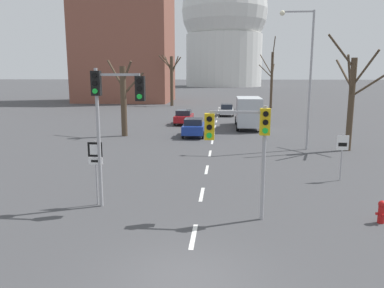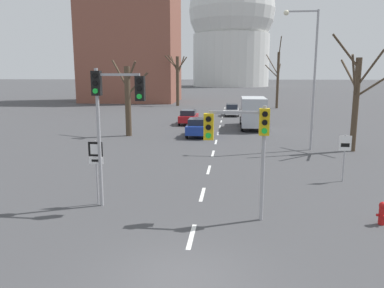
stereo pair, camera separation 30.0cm
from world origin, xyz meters
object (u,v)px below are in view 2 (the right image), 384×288
(sedan_near_left, at_px, (189,117))
(delivery_truck, at_px, (253,111))
(speed_limit_sign, at_px, (345,150))
(street_lamp_right, at_px, (309,67))
(traffic_signal_near_right, at_px, (243,134))
(sedan_near_right, at_px, (198,127))
(fire_hydrant, at_px, (382,212))
(sedan_mid_centre, at_px, (232,110))
(route_sign_post, at_px, (96,161))
(traffic_signal_near_left, at_px, (112,103))

(sedan_near_left, distance_m, delivery_truck, 7.25)
(speed_limit_sign, distance_m, street_lamp_right, 9.19)
(traffic_signal_near_right, relative_size, sedan_near_right, 1.11)
(fire_hydrant, distance_m, sedan_near_right, 20.59)
(sedan_mid_centre, bearing_deg, fire_hydrant, -81.22)
(route_sign_post, bearing_deg, traffic_signal_near_right, -9.55)
(traffic_signal_near_right, bearing_deg, route_sign_post, 170.45)
(sedan_near_left, bearing_deg, traffic_signal_near_left, -89.92)
(sedan_mid_centre, bearing_deg, route_sign_post, -98.82)
(route_sign_post, relative_size, sedan_mid_centre, 0.64)
(fire_hydrant, bearing_deg, traffic_signal_near_right, -179.57)
(street_lamp_right, xyz_separation_m, delivery_truck, (-3.25, 10.73, -4.15))
(route_sign_post, distance_m, speed_limit_sign, 12.12)
(sedan_near_right, distance_m, sedan_mid_centre, 17.49)
(speed_limit_sign, bearing_deg, traffic_signal_near_right, -132.75)
(traffic_signal_near_left, xyz_separation_m, speed_limit_sign, (10.38, 4.79, -2.62))
(traffic_signal_near_right, relative_size, speed_limit_sign, 1.78)
(traffic_signal_near_right, bearing_deg, delivery_truck, 86.26)
(route_sign_post, xyz_separation_m, sedan_near_right, (2.54, 17.80, -1.03))
(route_sign_post, bearing_deg, speed_limit_sign, 22.63)
(traffic_signal_near_right, height_order, route_sign_post, traffic_signal_near_right)
(speed_limit_sign, xyz_separation_m, sedan_near_left, (-10.42, 21.27, -0.82))
(street_lamp_right, bearing_deg, sedan_near_left, 127.42)
(sedan_near_left, bearing_deg, street_lamp_right, -52.58)
(sedan_near_left, bearing_deg, sedan_near_right, -77.68)
(route_sign_post, xyz_separation_m, speed_limit_sign, (11.18, 4.66, -0.23))
(traffic_signal_near_left, bearing_deg, sedan_mid_centre, 82.48)
(traffic_signal_near_right, height_order, street_lamp_right, street_lamp_right)
(traffic_signal_near_right, relative_size, delivery_truck, 0.59)
(delivery_truck, bearing_deg, fire_hydrant, -81.99)
(fire_hydrant, bearing_deg, speed_limit_sign, 88.15)
(sedan_near_left, relative_size, sedan_near_right, 1.05)
(fire_hydrant, xyz_separation_m, sedan_mid_centre, (-5.56, 36.01, 0.31))
(traffic_signal_near_right, distance_m, delivery_truck, 24.64)
(sedan_mid_centre, bearing_deg, sedan_near_left, -117.16)
(speed_limit_sign, distance_m, sedan_near_right, 15.75)
(traffic_signal_near_left, xyz_separation_m, fire_hydrant, (10.20, -0.84, -3.79))
(traffic_signal_near_right, relative_size, fire_hydrant, 5.00)
(traffic_signal_near_right, height_order, speed_limit_sign, traffic_signal_near_right)
(route_sign_post, xyz_separation_m, street_lamp_right, (10.80, 12.81, 4.00))
(delivery_truck, bearing_deg, street_lamp_right, -73.16)
(street_lamp_right, bearing_deg, sedan_mid_centre, 103.55)
(traffic_signal_near_right, relative_size, sedan_near_left, 1.05)
(traffic_signal_near_right, height_order, sedan_near_right, traffic_signal_near_right)
(fire_hydrant, height_order, sedan_mid_centre, sedan_mid_centre)
(sedan_near_right, bearing_deg, fire_hydrant, -65.73)
(traffic_signal_near_left, bearing_deg, fire_hydrant, -4.69)
(sedan_near_right, bearing_deg, sedan_mid_centre, 80.45)
(traffic_signal_near_left, height_order, route_sign_post, traffic_signal_near_left)
(street_lamp_right, bearing_deg, fire_hydrant, -89.16)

